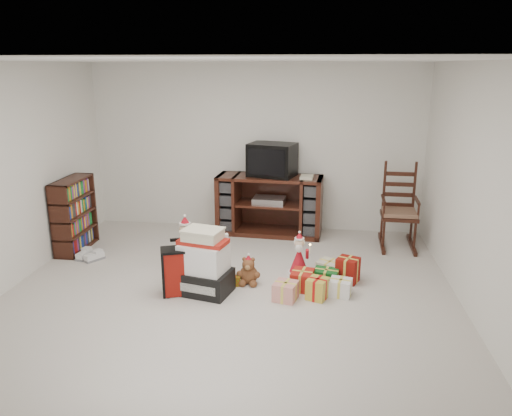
{
  "coord_description": "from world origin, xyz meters",
  "views": [
    {
      "loc": [
        0.91,
        -4.95,
        2.45
      ],
      "look_at": [
        0.23,
        0.6,
        0.85
      ],
      "focal_mm": 35.0,
      "sensor_mm": 36.0,
      "label": 1
    }
  ],
  "objects": [
    {
      "name": "santa_figurine",
      "position": [
        0.74,
        0.7,
        0.21
      ],
      "size": [
        0.26,
        0.25,
        0.54
      ],
      "color": "#A8121E",
      "rests_on": "floor"
    },
    {
      "name": "sneaker_pair",
      "position": [
        -2.0,
        0.85,
        0.05
      ],
      "size": [
        0.36,
        0.28,
        0.09
      ],
      "rotation": [
        0.0,
        0.0,
        -0.32
      ],
      "color": "silver",
      "rests_on": "floor"
    },
    {
      "name": "crt_television",
      "position": [
        0.28,
        2.22,
        1.12
      ],
      "size": [
        0.75,
        0.63,
        0.48
      ],
      "rotation": [
        0.0,
        0.0,
        -0.27
      ],
      "color": "black",
      "rests_on": "tv_stand"
    },
    {
      "name": "tv_stand",
      "position": [
        0.24,
        2.19,
        0.44
      ],
      "size": [
        1.58,
        0.66,
        0.88
      ],
      "rotation": [
        0.0,
        0.0,
        -0.07
      ],
      "color": "#3F1712",
      "rests_on": "floor"
    },
    {
      "name": "gift_pile",
      "position": [
        -0.28,
        0.06,
        0.32
      ],
      "size": [
        0.66,
        0.55,
        0.73
      ],
      "rotation": [
        0.0,
        0.0,
        -0.24
      ],
      "color": "black",
      "rests_on": "floor"
    },
    {
      "name": "gift_cluster",
      "position": [
        1.0,
        0.32,
        0.13
      ],
      "size": [
        0.74,
        1.08,
        0.25
      ],
      "color": "#A11C12",
      "rests_on": "floor"
    },
    {
      "name": "teddy_bear",
      "position": [
        0.18,
        0.35,
        0.14
      ],
      "size": [
        0.22,
        0.19,
        0.32
      ],
      "color": "brown",
      "rests_on": "floor"
    },
    {
      "name": "red_suitcase",
      "position": [
        -0.52,
        0.01,
        0.27
      ],
      "size": [
        0.46,
        0.34,
        0.62
      ],
      "rotation": [
        0.0,
        0.0,
        0.33
      ],
      "color": "maroon",
      "rests_on": "floor"
    },
    {
      "name": "stocking",
      "position": [
        -0.16,
        0.25,
        0.31
      ],
      "size": [
        0.32,
        0.22,
        0.63
      ],
      "primitive_type": null,
      "rotation": [
        0.0,
        0.0,
        0.35
      ],
      "color": "#106D0C",
      "rests_on": "floor"
    },
    {
      "name": "bookshelf",
      "position": [
        -2.33,
        1.2,
        0.48
      ],
      "size": [
        0.27,
        0.81,
        0.99
      ],
      "color": "#37170F",
      "rests_on": "floor"
    },
    {
      "name": "mrs_claus_figurine",
      "position": [
        -0.68,
        0.8,
        0.25
      ],
      "size": [
        0.32,
        0.31,
        0.66
      ],
      "color": "#A8121E",
      "rests_on": "floor"
    },
    {
      "name": "room",
      "position": [
        0.0,
        0.0,
        1.25
      ],
      "size": [
        5.01,
        5.01,
        2.51
      ],
      "color": "beige",
      "rests_on": "ground"
    },
    {
      "name": "rocking_chair",
      "position": [
        2.08,
        1.92,
        0.42
      ],
      "size": [
        0.52,
        0.82,
        1.22
      ],
      "rotation": [
        0.0,
        0.0,
        -0.04
      ],
      "color": "#37170F",
      "rests_on": "floor"
    }
  ]
}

